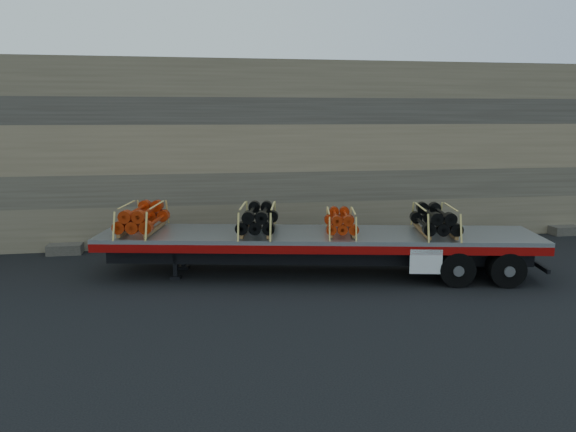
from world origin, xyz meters
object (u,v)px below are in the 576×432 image
(trailer, at_px, (317,254))
(bundle_front, at_px, (142,219))
(bundle_midrear, at_px, (341,222))
(bundle_midfront, at_px, (258,219))
(bundle_rear, at_px, (435,221))

(trailer, relative_size, bundle_front, 5.81)
(trailer, xyz_separation_m, bundle_midrear, (0.70, -0.14, 1.01))
(bundle_midfront, relative_size, bundle_rear, 1.01)
(trailer, xyz_separation_m, bundle_rear, (3.54, -0.72, 1.07))
(bundle_midfront, distance_m, bundle_midrear, 2.57)
(bundle_front, xyz_separation_m, bundle_rear, (8.90, -1.81, -0.01))
(bundle_midfront, xyz_separation_m, bundle_rear, (5.35, -1.09, -0.00))
(bundle_midrear, xyz_separation_m, bundle_rear, (2.84, -0.58, 0.06))
(trailer, distance_m, bundle_front, 5.58)
(bundle_front, height_order, bundle_midrear, bundle_front)
(bundle_midfront, height_order, bundle_midrear, bundle_midfront)
(trailer, height_order, bundle_rear, bundle_rear)
(bundle_front, height_order, bundle_rear, bundle_front)
(bundle_midfront, bearing_deg, bundle_midrear, 0.00)
(bundle_front, bearing_deg, bundle_midrear, 0.00)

